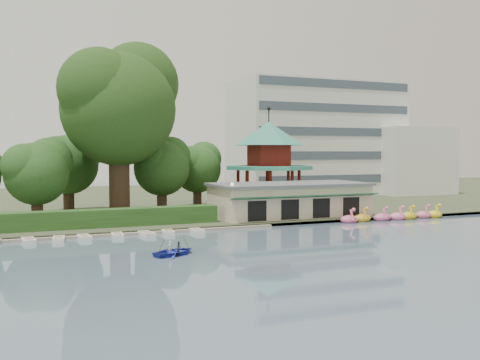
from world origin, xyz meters
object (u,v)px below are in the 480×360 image
dock (107,234)px  boathouse (289,199)px  big_tree (120,100)px  pavilion (269,156)px  rowboat_with_passengers (175,248)px

dock → boathouse: 22.62m
big_tree → pavilion: bearing=10.3°
boathouse → dock: bearing=-167.8°
dock → rowboat_with_passengers: size_ratio=5.67×
boathouse → big_tree: bearing=161.7°
dock → rowboat_with_passengers: 12.23m
dock → pavilion: 29.14m
dock → pavilion: pavilion is taller
pavilion → big_tree: big_tree is taller
dock → rowboat_with_passengers: bearing=-74.0°
big_tree → rowboat_with_passengers: big_tree is taller
boathouse → pavilion: (2.00, 10.03, 5.11)m
pavilion → big_tree: (-20.82, -3.79, 6.49)m
dock → big_tree: (3.18, 11.01, 13.85)m
pavilion → rowboat_with_passengers: size_ratio=2.25×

